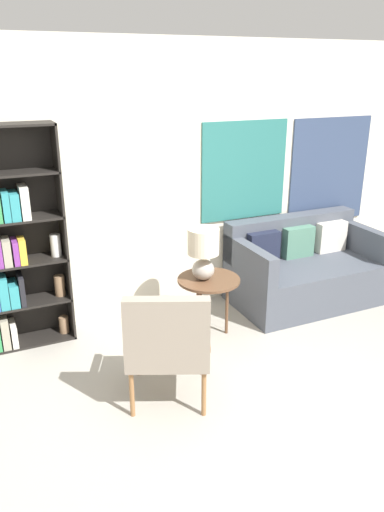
{
  "coord_description": "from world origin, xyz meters",
  "views": [
    {
      "loc": [
        -1.65,
        -2.54,
        2.42
      ],
      "look_at": [
        0.01,
        1.12,
        0.9
      ],
      "focal_mm": 35.0,
      "sensor_mm": 36.0,
      "label": 1
    }
  ],
  "objects_px": {
    "bookshelf": "(8,249)",
    "armchair": "(168,340)",
    "table_lamp": "(203,250)",
    "couch": "(304,270)",
    "side_table": "(209,284)"
  },
  "relations": [
    {
      "from": "armchair",
      "to": "side_table",
      "type": "height_order",
      "value": "armchair"
    },
    {
      "from": "bookshelf",
      "to": "table_lamp",
      "type": "xyz_separation_m",
      "value": [
        1.64,
        -0.53,
        -0.08
      ]
    },
    {
      "from": "bookshelf",
      "to": "side_table",
      "type": "xyz_separation_m",
      "value": [
        1.7,
        -0.54,
        -0.42
      ]
    },
    {
      "from": "bookshelf",
      "to": "armchair",
      "type": "distance_m",
      "value": 1.73
    },
    {
      "from": "couch",
      "to": "side_table",
      "type": "height_order",
      "value": "couch"
    },
    {
      "from": "table_lamp",
      "to": "armchair",
      "type": "bearing_deg",
      "value": -128.94
    },
    {
      "from": "couch",
      "to": "side_table",
      "type": "relative_size",
      "value": 2.72
    },
    {
      "from": "armchair",
      "to": "side_table",
      "type": "xyz_separation_m",
      "value": [
        0.76,
        0.86,
        -0.04
      ]
    },
    {
      "from": "armchair",
      "to": "couch",
      "type": "distance_m",
      "value": 2.34
    },
    {
      "from": "armchair",
      "to": "side_table",
      "type": "distance_m",
      "value": 1.15
    },
    {
      "from": "couch",
      "to": "armchair",
      "type": "bearing_deg",
      "value": -151.4
    },
    {
      "from": "bookshelf",
      "to": "side_table",
      "type": "height_order",
      "value": "bookshelf"
    },
    {
      "from": "bookshelf",
      "to": "armchair",
      "type": "bearing_deg",
      "value": -56.31
    },
    {
      "from": "bookshelf",
      "to": "armchair",
      "type": "xyz_separation_m",
      "value": [
        0.94,
        -1.4,
        -0.39
      ]
    },
    {
      "from": "bookshelf",
      "to": "couch",
      "type": "relative_size",
      "value": 1.25
    }
  ]
}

